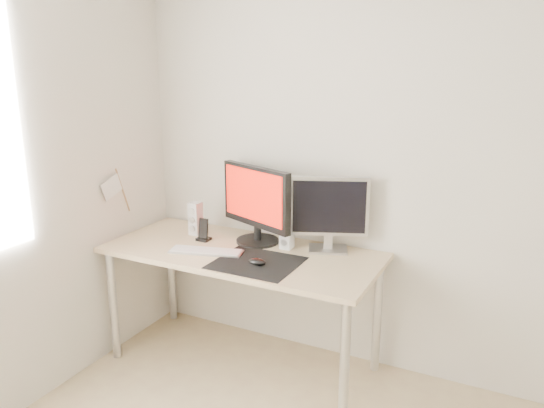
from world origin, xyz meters
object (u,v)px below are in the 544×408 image
(second_monitor, at_px, (329,210))
(desk, at_px, (242,263))
(mouse, at_px, (257,262))
(speaker_right, at_px, (287,231))
(main_monitor, at_px, (256,202))
(keyboard, at_px, (206,251))
(speaker_left, at_px, (196,218))
(phone_dock, at_px, (204,234))

(second_monitor, bearing_deg, desk, -153.48)
(mouse, height_order, speaker_right, speaker_right)
(main_monitor, relative_size, keyboard, 1.21)
(speaker_left, xyz_separation_m, phone_dock, (0.11, -0.08, -0.06))
(desk, bearing_deg, main_monitor, 86.09)
(phone_dock, bearing_deg, mouse, -24.06)
(speaker_right, bearing_deg, phone_dock, -168.84)
(mouse, distance_m, desk, 0.27)
(second_monitor, xyz_separation_m, keyboard, (-0.61, -0.34, -0.23))
(speaker_left, bearing_deg, keyboard, -46.35)
(mouse, relative_size, speaker_left, 0.48)
(main_monitor, distance_m, keyboard, 0.41)
(speaker_left, distance_m, keyboard, 0.36)
(mouse, height_order, main_monitor, main_monitor)
(speaker_left, xyz_separation_m, speaker_right, (0.62, 0.02, 0.00))
(main_monitor, height_order, speaker_left, main_monitor)
(desk, xyz_separation_m, second_monitor, (0.45, 0.22, 0.32))
(mouse, bearing_deg, main_monitor, 118.88)
(mouse, height_order, speaker_left, speaker_left)
(keyboard, bearing_deg, speaker_right, 35.56)
(mouse, bearing_deg, desk, 139.32)
(main_monitor, xyz_separation_m, speaker_left, (-0.42, -0.03, -0.15))
(second_monitor, distance_m, speaker_right, 0.28)
(mouse, xyz_separation_m, speaker_right, (0.03, 0.32, 0.08))
(keyboard, xyz_separation_m, phone_dock, (-0.13, 0.17, 0.03))
(speaker_left, xyz_separation_m, keyboard, (0.24, -0.25, -0.10))
(desk, height_order, keyboard, keyboard)
(second_monitor, xyz_separation_m, speaker_right, (-0.23, -0.07, -0.14))
(mouse, bearing_deg, speaker_right, 85.42)
(second_monitor, bearing_deg, main_monitor, -172.13)
(mouse, xyz_separation_m, phone_dock, (-0.49, 0.22, 0.02))
(speaker_left, distance_m, speaker_right, 0.62)
(desk, height_order, second_monitor, second_monitor)
(speaker_right, bearing_deg, mouse, -94.58)
(second_monitor, relative_size, speaker_right, 2.10)
(mouse, height_order, second_monitor, second_monitor)
(speaker_right, bearing_deg, speaker_left, -178.08)
(second_monitor, bearing_deg, speaker_right, -163.18)
(speaker_left, height_order, keyboard, speaker_left)
(second_monitor, distance_m, speaker_left, 0.87)
(mouse, height_order, keyboard, mouse)
(desk, relative_size, phone_dock, 11.54)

